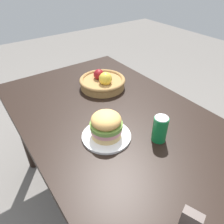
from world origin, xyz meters
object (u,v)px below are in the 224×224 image
plate (106,136)px  soda_can (160,129)px  sandwich (106,125)px  napkin_holder (191,222)px  fruit_basket (103,82)px

plate → soda_can: 0.25m
plate → sandwich: sandwich is taller
napkin_holder → fruit_basket: bearing=142.9°
sandwich → napkin_holder: sandwich is taller
sandwich → soda_can: sandwich is taller
soda_can → fruit_basket: (-0.56, 0.06, -0.02)m
plate → sandwich: 0.07m
napkin_holder → plate: bearing=156.4°
plate → sandwich: bearing=0.0°
plate → napkin_holder: size_ratio=2.54×
plate → fruit_basket: fruit_basket is taller
plate → sandwich: (0.00, 0.00, 0.07)m
sandwich → fruit_basket: bearing=148.7°
fruit_basket → napkin_holder: fruit_basket is taller
fruit_basket → napkin_holder: (0.90, -0.28, 0.01)m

